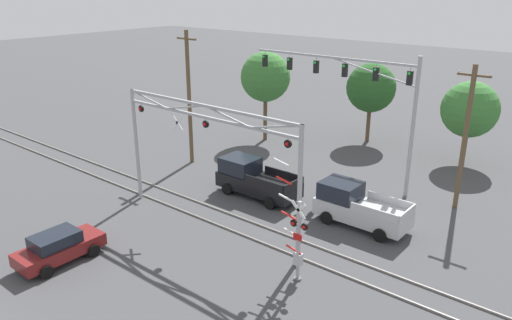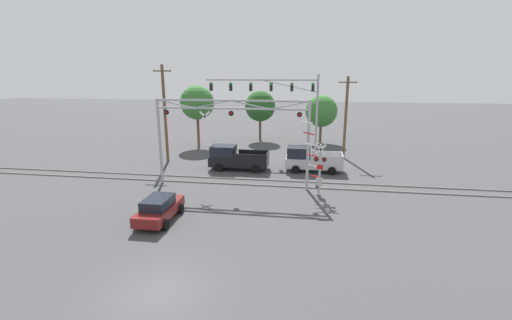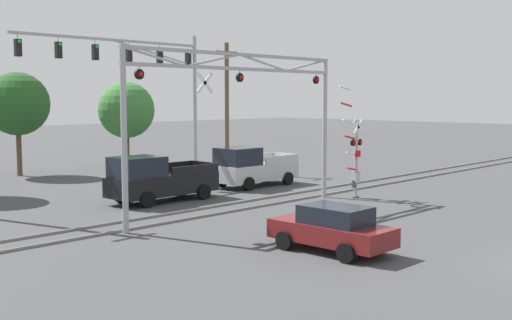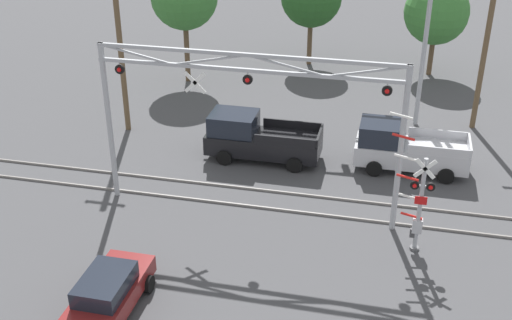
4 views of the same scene
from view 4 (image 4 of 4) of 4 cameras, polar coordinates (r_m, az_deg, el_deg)
rail_track_near at (r=26.91m, az=-0.53°, el=-4.12°), size 80.00×0.08×0.10m
rail_track_far at (r=28.12m, az=0.15°, el=-2.63°), size 80.00×0.08×0.10m
crossing_gantry at (r=24.53m, az=-0.77°, el=5.05°), size 11.94×0.27×6.78m
crossing_signal_mast at (r=24.07m, az=14.14°, el=-3.84°), size 1.86×0.35×5.49m
traffic_signal_span at (r=33.66m, az=9.39°, el=13.40°), size 11.81×0.39×8.62m
pickup_truck_lead at (r=30.45m, az=0.03°, el=1.98°), size 5.40×2.27×2.22m
pickup_truck_following at (r=30.26m, az=13.03°, el=1.05°), size 5.10×2.27×2.22m
sedan_waiting at (r=21.66m, az=-13.02°, el=-11.45°), size 1.94×4.07×1.50m
utility_pole_left at (r=32.91m, az=-12.04°, el=10.50°), size 1.80×0.28×9.51m
utility_pole_right at (r=34.59m, az=19.71°, el=9.37°), size 1.80×0.28×8.43m
background_tree_beyond_span at (r=42.24m, az=15.75°, el=12.51°), size 4.00×4.00×6.04m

